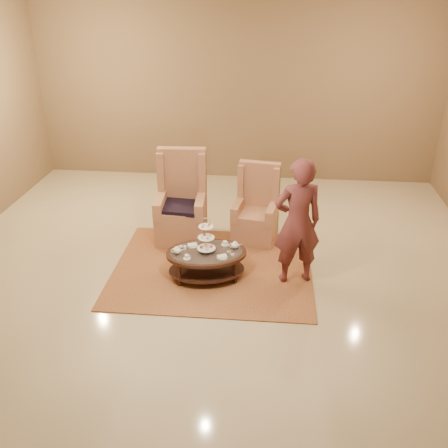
# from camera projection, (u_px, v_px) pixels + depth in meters

# --- Properties ---
(ground) EXTENTS (8.00, 8.00, 0.00)m
(ground) POSITION_uv_depth(u_px,v_px,m) (213.00, 277.00, 7.00)
(ground) COLOR #C0B28E
(ground) RESTS_ON ground
(ceiling) EXTENTS (8.00, 8.00, 0.02)m
(ceiling) POSITION_uv_depth(u_px,v_px,m) (213.00, 277.00, 7.00)
(ceiling) COLOR silver
(ceiling) RESTS_ON ground
(wall_back) EXTENTS (8.00, 0.04, 3.50)m
(wall_back) POSITION_uv_depth(u_px,v_px,m) (236.00, 92.00, 9.80)
(wall_back) COLOR #7C6244
(wall_back) RESTS_ON ground
(rug) EXTENTS (2.83, 2.36, 0.02)m
(rug) POSITION_uv_depth(u_px,v_px,m) (213.00, 268.00, 7.18)
(rug) COLOR #A66E3B
(rug) RESTS_ON ground
(tea_table) EXTENTS (1.23, 0.97, 0.92)m
(tea_table) POSITION_uv_depth(u_px,v_px,m) (206.00, 256.00, 6.84)
(tea_table) COLOR black
(tea_table) RESTS_ON ground
(armchair_left) EXTENTS (0.80, 0.82, 1.41)m
(armchair_left) POSITION_uv_depth(u_px,v_px,m) (182.00, 209.00, 7.92)
(armchair_left) COLOR #B67A55
(armchair_left) RESTS_ON ground
(armchair_right) EXTENTS (0.75, 0.77, 1.21)m
(armchair_right) POSITION_uv_depth(u_px,v_px,m) (256.00, 214.00, 7.92)
(armchair_right) COLOR #B67A55
(armchair_right) RESTS_ON ground
(person) EXTENTS (0.74, 0.58, 1.78)m
(person) POSITION_uv_depth(u_px,v_px,m) (297.00, 222.00, 6.53)
(person) COLOR #5A2627
(person) RESTS_ON ground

